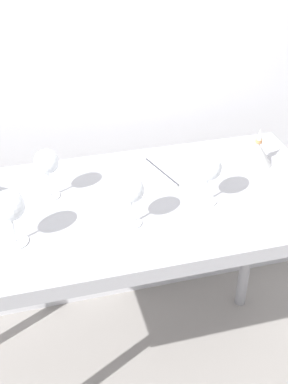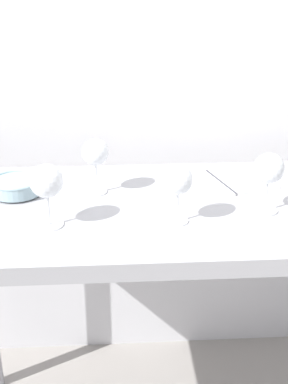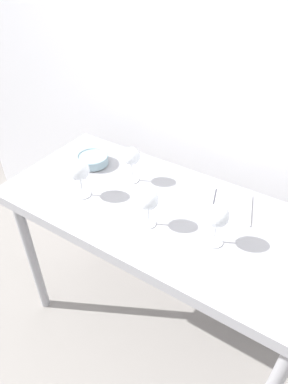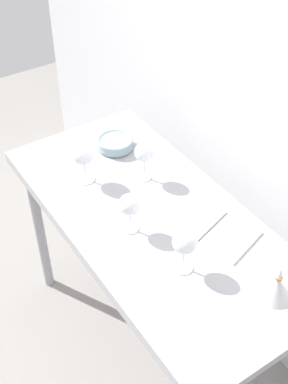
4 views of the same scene
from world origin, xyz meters
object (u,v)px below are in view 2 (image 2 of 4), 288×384
object	(u,v)px
wine_glass_far_left	(95,154)
tasting_bowl	(17,185)
open_notebook	(220,183)
wine_glass_near_center	(178,181)
wine_glass_near_right	(269,170)
wine_glass_near_left	(46,183)

from	to	relation	value
wine_glass_far_left	tasting_bowl	size ratio (longest dim) A/B	1.08
wine_glass_far_left	open_notebook	distance (m)	0.41
wine_glass_near_center	tasting_bowl	distance (m)	0.52
wine_glass_far_left	tasting_bowl	distance (m)	0.26
wine_glass_near_center	open_notebook	size ratio (longest dim) A/B	0.46
wine_glass_far_left	wine_glass_near_center	size ratio (longest dim) A/B	1.04
tasting_bowl	wine_glass_far_left	bearing A→B (deg)	-1.46
wine_glass_near_right	open_notebook	bearing A→B (deg)	113.72
tasting_bowl	wine_glass_near_left	bearing A→B (deg)	-61.23
wine_glass_near_right	tasting_bowl	world-z (taller)	wine_glass_near_right
wine_glass_far_left	open_notebook	world-z (taller)	wine_glass_far_left
wine_glass_near_center	tasting_bowl	world-z (taller)	wine_glass_near_center
wine_glass_near_center	wine_glass_near_right	world-z (taller)	wine_glass_near_right
wine_glass_far_left	wine_glass_near_right	world-z (taller)	wine_glass_near_right
wine_glass_near_left	wine_glass_near_center	bearing A→B (deg)	0.07
wine_glass_near_left	open_notebook	xyz separation A→B (m)	(0.52, 0.25, -0.12)
wine_glass_near_left	wine_glass_far_left	bearing A→B (deg)	59.52
wine_glass_near_left	tasting_bowl	world-z (taller)	wine_glass_near_left
wine_glass_far_left	wine_glass_near_center	bearing A→B (deg)	-43.27
tasting_bowl	wine_glass_near_center	bearing A→B (deg)	-24.89
open_notebook	tasting_bowl	size ratio (longest dim) A/B	2.25
tasting_bowl	wine_glass_near_right	bearing A→B (deg)	-12.79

